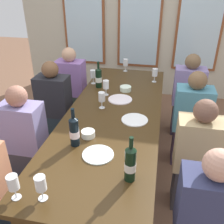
% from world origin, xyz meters
% --- Properties ---
extents(ground_plane, '(12.00, 12.00, 0.00)m').
position_xyz_m(ground_plane, '(0.00, 0.00, 0.00)').
color(ground_plane, brown).
extents(back_wall_with_windows, '(4.12, 0.10, 2.90)m').
position_xyz_m(back_wall_with_windows, '(0.00, 2.23, 1.45)').
color(back_wall_with_windows, '#BCB7A0').
rests_on(back_wall_with_windows, ground).
extents(dining_table, '(0.92, 2.63, 0.74)m').
position_xyz_m(dining_table, '(0.00, 0.00, 0.67)').
color(dining_table, '#3E2A13').
rests_on(dining_table, ground).
extents(white_plate_0, '(0.25, 0.25, 0.01)m').
position_xyz_m(white_plate_0, '(0.22, -0.10, 0.74)').
color(white_plate_0, white).
rests_on(white_plate_0, dining_table).
extents(white_plate_1, '(0.26, 0.26, 0.01)m').
position_xyz_m(white_plate_1, '(0.01, 0.31, 0.74)').
color(white_plate_1, white).
rests_on(white_plate_1, dining_table).
extents(white_plate_2, '(0.24, 0.24, 0.01)m').
position_xyz_m(white_plate_2, '(0.01, -0.67, 0.74)').
color(white_plate_2, white).
rests_on(white_plate_2, dining_table).
extents(wine_bottle_0, '(0.08, 0.08, 0.34)m').
position_xyz_m(wine_bottle_0, '(0.29, -0.88, 0.87)').
color(wine_bottle_0, black).
rests_on(wine_bottle_0, dining_table).
extents(wine_bottle_1, '(0.08, 0.08, 0.32)m').
position_xyz_m(wine_bottle_1, '(-0.30, 0.60, 0.86)').
color(wine_bottle_1, black).
rests_on(wine_bottle_1, dining_table).
extents(wine_bottle_2, '(0.08, 0.08, 0.33)m').
position_xyz_m(wine_bottle_2, '(-0.20, -0.58, 0.87)').
color(wine_bottle_2, black).
rests_on(wine_bottle_2, dining_table).
extents(tasting_bowl_0, '(0.12, 0.12, 0.05)m').
position_xyz_m(tasting_bowl_0, '(-0.13, -0.45, 0.77)').
color(tasting_bowl_0, white).
rests_on(tasting_bowl_0, dining_table).
extents(tasting_bowl_1, '(0.13, 0.13, 0.05)m').
position_xyz_m(tasting_bowl_1, '(0.03, 0.56, 0.77)').
color(tasting_bowl_1, white).
rests_on(tasting_bowl_1, dining_table).
extents(wine_glass_0, '(0.07, 0.07, 0.17)m').
position_xyz_m(wine_glass_0, '(0.35, 0.91, 0.86)').
color(wine_glass_0, white).
rests_on(wine_glass_0, dining_table).
extents(wine_glass_1, '(0.07, 0.07, 0.17)m').
position_xyz_m(wine_glass_1, '(-0.21, -1.15, 0.86)').
color(wine_glass_1, white).
rests_on(wine_glass_1, dining_table).
extents(wine_glass_2, '(0.07, 0.07, 0.17)m').
position_xyz_m(wine_glass_2, '(-0.38, -1.18, 0.86)').
color(wine_glass_2, white).
rests_on(wine_glass_2, dining_table).
extents(wine_glass_3, '(0.07, 0.07, 0.17)m').
position_xyz_m(wine_glass_3, '(-0.17, 0.40, 0.86)').
color(wine_glass_3, white).
rests_on(wine_glass_3, dining_table).
extents(wine_glass_4, '(0.07, 0.07, 0.17)m').
position_xyz_m(wine_glass_4, '(-0.40, 0.70, 0.86)').
color(wine_glass_4, white).
rests_on(wine_glass_4, dining_table).
extents(wine_glass_5, '(0.07, 0.07, 0.17)m').
position_xyz_m(wine_glass_5, '(-0.14, 0.08, 0.86)').
color(wine_glass_5, white).
rests_on(wine_glass_5, dining_table).
extents(wine_glass_6, '(0.07, 0.07, 0.17)m').
position_xyz_m(wine_glass_6, '(-0.07, 1.24, 0.86)').
color(wine_glass_6, white).
rests_on(wine_glass_6, dining_table).
extents(seated_person_0, '(0.38, 0.24, 1.11)m').
position_xyz_m(seated_person_0, '(-0.79, -0.36, 0.53)').
color(seated_person_0, '#3A3742').
rests_on(seated_person_0, ground).
extents(seated_person_1, '(0.38, 0.24, 1.11)m').
position_xyz_m(seated_person_1, '(0.79, -0.32, 0.53)').
color(seated_person_1, '#312F34').
rests_on(seated_person_1, ground).
extents(seated_person_2, '(0.38, 0.24, 1.11)m').
position_xyz_m(seated_person_2, '(-0.79, 0.95, 0.53)').
color(seated_person_2, '#2B3731').
rests_on(seated_person_2, ground).
extents(seated_person_3, '(0.38, 0.24, 1.11)m').
position_xyz_m(seated_person_3, '(0.79, 0.97, 0.53)').
color(seated_person_3, '#352B3E').
rests_on(seated_person_3, ground).
extents(seated_person_5, '(0.38, 0.24, 1.11)m').
position_xyz_m(seated_person_5, '(0.79, -0.96, 0.53)').
color(seated_person_5, '#353639').
rests_on(seated_person_5, ground).
extents(seated_person_6, '(0.38, 0.24, 1.11)m').
position_xyz_m(seated_person_6, '(-0.79, 0.35, 0.53)').
color(seated_person_6, '#212E36').
rests_on(seated_person_6, ground).
extents(seated_person_7, '(0.38, 0.24, 1.11)m').
position_xyz_m(seated_person_7, '(0.79, 0.34, 0.53)').
color(seated_person_7, '#392A3D').
rests_on(seated_person_7, ground).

